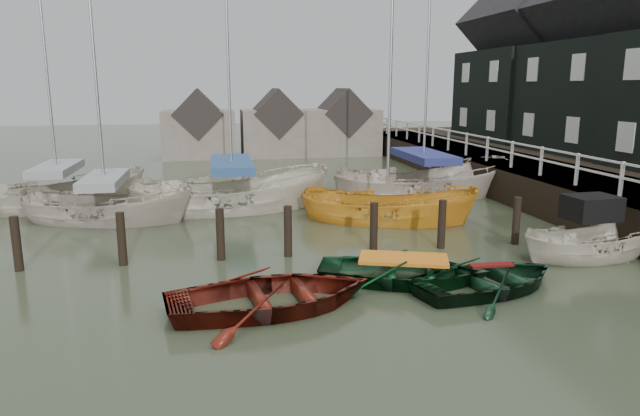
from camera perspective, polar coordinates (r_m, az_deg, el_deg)
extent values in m
plane|color=#323A25|center=(13.02, 3.84, -8.34)|extent=(120.00, 120.00, 0.00)
cube|color=black|center=(25.37, 19.33, 4.32)|extent=(3.00, 32.00, 0.20)
cube|color=silver|center=(24.54, 16.44, 6.74)|extent=(0.06, 32.00, 0.06)
cube|color=silver|center=(24.58, 16.38, 5.81)|extent=(0.06, 32.00, 0.06)
cube|color=black|center=(28.68, 28.72, 1.51)|extent=(14.00, 38.00, 1.50)
cube|color=black|center=(29.89, 27.09, 9.78)|extent=(6.00, 7.00, 5.00)
cube|color=black|center=(30.12, 27.90, 17.85)|extent=(6.11, 7.14, 6.11)
cube|color=black|center=(35.72, 20.21, 10.53)|extent=(6.40, 7.00, 5.00)
cube|color=black|center=(35.91, 20.73, 17.30)|extent=(6.52, 7.14, 6.52)
cylinder|color=black|center=(16.12, -28.00, -3.87)|extent=(0.22, 0.22, 1.80)
cylinder|color=black|center=(15.54, -19.18, -3.66)|extent=(0.22, 0.22, 1.80)
cylinder|color=black|center=(15.35, -9.91, -3.34)|extent=(0.22, 0.22, 1.80)
cylinder|color=black|center=(15.46, -3.22, -3.06)|extent=(0.22, 0.22, 1.80)
cylinder|color=black|center=(15.93, 5.38, -2.64)|extent=(0.22, 0.22, 1.80)
cylinder|color=black|center=(16.58, 12.05, -2.27)|extent=(0.22, 0.22, 1.80)
cylinder|color=black|center=(17.58, 19.00, -1.85)|extent=(0.22, 0.22, 1.80)
cube|color=#665B51|center=(37.94, -12.00, 7.26)|extent=(4.50, 4.00, 3.00)
cube|color=#282321|center=(37.86, -12.09, 9.22)|extent=(3.18, 4.08, 3.18)
cube|color=#665B51|center=(38.15, -4.41, 7.52)|extent=(4.50, 4.00, 3.00)
cube|color=#282321|center=(38.06, -4.44, 9.47)|extent=(3.18, 4.08, 3.18)
cube|color=#665B51|center=(38.88, 2.25, 7.63)|extent=(4.50, 4.00, 3.00)
cube|color=#282321|center=(38.80, 2.27, 9.54)|extent=(3.18, 4.08, 3.18)
imported|color=#52140B|center=(12.08, -4.74, -10.02)|extent=(4.77, 3.73, 0.90)
imported|color=#083215|center=(13.74, 8.27, -7.32)|extent=(4.67, 3.96, 0.82)
imported|color=black|center=(13.65, 16.60, -7.85)|extent=(4.43, 3.68, 0.79)
imported|color=beige|center=(17.04, 25.47, -4.56)|extent=(4.24, 1.84, 1.60)
cube|color=black|center=(16.89, 25.49, 0.02)|extent=(1.37, 1.09, 0.65)
imported|color=#BCAFA0|center=(20.90, -20.50, -1.22)|extent=(6.55, 3.93, 2.37)
cylinder|color=#B2B2B7|center=(20.41, -21.61, 13.22)|extent=(0.10, 0.10, 7.84)
cube|color=gray|center=(20.63, -20.79, 2.64)|extent=(3.59, 2.12, 0.30)
imported|color=beige|center=(21.64, -8.70, -0.14)|extent=(7.70, 3.56, 2.88)
cylinder|color=#B2B2B7|center=(21.25, -9.28, 17.29)|extent=(0.10, 0.10, 9.86)
cube|color=navy|center=(21.35, -8.84, 4.33)|extent=(4.23, 1.91, 0.30)
imported|color=gold|center=(19.74, 6.69, -1.27)|extent=(6.47, 4.44, 2.34)
cylinder|color=#B2B2B7|center=(19.23, 7.11, 14.74)|extent=(0.10, 0.10, 8.33)
imported|color=beige|center=(24.05, 10.19, 1.04)|extent=(7.75, 3.19, 2.95)
cylinder|color=#B2B2B7|center=(23.68, 10.78, 16.17)|extent=(0.10, 0.10, 9.35)
cube|color=navy|center=(23.78, 10.34, 5.16)|extent=(4.26, 1.70, 0.30)
imported|color=#BDB4A1|center=(23.88, -24.55, 0.05)|extent=(6.92, 4.52, 2.50)
cylinder|color=#B2B2B7|center=(23.45, -25.59, 11.50)|extent=(0.10, 0.10, 6.78)
cube|color=gray|center=(23.64, -24.87, 3.59)|extent=(3.79, 2.45, 0.30)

